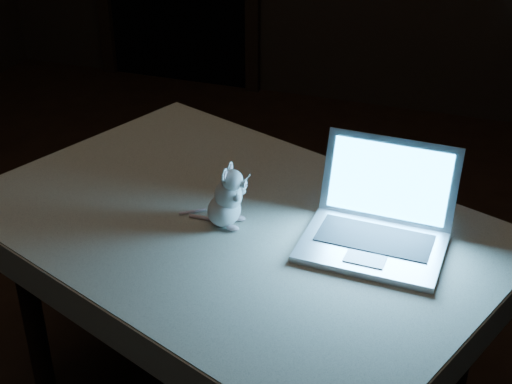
% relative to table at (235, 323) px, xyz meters
% --- Properties ---
extents(table, '(1.47, 1.22, 0.68)m').
position_rel_table_xyz_m(table, '(0.00, 0.00, 0.00)').
color(table, black).
rests_on(table, floor).
extents(tablecloth, '(1.56, 1.24, 0.10)m').
position_rel_table_xyz_m(tablecloth, '(0.02, -0.02, 0.30)').
color(tablecloth, beige).
rests_on(tablecloth, table).
extents(laptop, '(0.35, 0.31, 0.23)m').
position_rel_table_xyz_m(laptop, '(0.37, -0.02, 0.46)').
color(laptop, silver).
rests_on(laptop, tablecloth).
extents(plush_mouse, '(0.14, 0.14, 0.17)m').
position_rel_table_xyz_m(plush_mouse, '(-0.01, -0.03, 0.43)').
color(plush_mouse, silver).
rests_on(plush_mouse, tablecloth).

